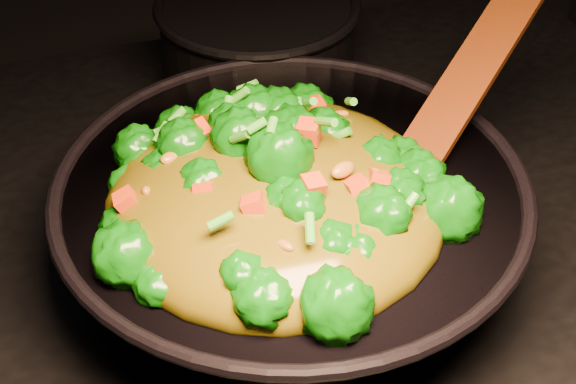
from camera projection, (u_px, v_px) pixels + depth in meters
name	position (u px, v px, depth m)	size (l,w,h in m)	color
wok	(291.00, 235.00, 0.89)	(0.45, 0.45, 0.13)	black
stir_fry	(275.00, 162.00, 0.79)	(0.32, 0.32, 0.11)	#0B5806
spatula	(455.00, 100.00, 0.87)	(0.31, 0.05, 0.01)	#3C1008
back_pot	(258.00, 50.00, 1.15)	(0.25, 0.25, 0.14)	black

